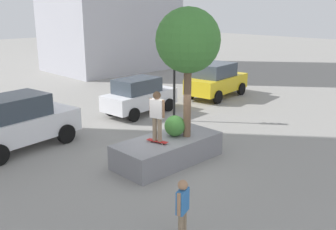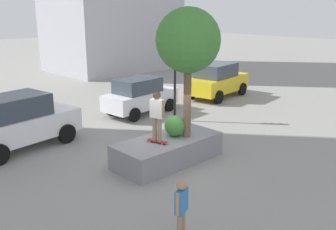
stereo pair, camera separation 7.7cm
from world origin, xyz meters
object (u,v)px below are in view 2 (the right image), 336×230
traffic_light_corner (175,64)px  passerby_with_bag (181,206)px  skateboarder (157,113)px  plaza_tree (188,41)px  skateboard (157,141)px  planter_ledge (168,150)px  taxi_cab (217,80)px  police_car (17,122)px  sedan_parked (140,96)px

traffic_light_corner → passerby_with_bag: size_ratio=2.62×
skateboarder → traffic_light_corner: size_ratio=0.43×
plaza_tree → skateboard: (-1.28, 0.23, -3.42)m
planter_ledge → traffic_light_corner: traffic_light_corner is taller
plaza_tree → traffic_light_corner: size_ratio=1.11×
passerby_with_bag → taxi_cab: bearing=36.0°
planter_ledge → plaza_tree: (0.71, -0.27, 3.92)m
skateboard → passerby_with_bag: passerby_with_bag is taller
passerby_with_bag → plaza_tree: bearing=42.1°
police_car → planter_ledge: bearing=-57.0°
plaza_tree → police_car: (-4.07, 5.45, -3.25)m
police_car → traffic_light_corner: bearing=-12.3°
sedan_parked → passerby_with_bag: sedan_parked is taller
plaza_tree → sedan_parked: 7.54m
plaza_tree → skateboarder: 2.71m
skateboarder → passerby_with_bag: size_ratio=1.12×
skateboarder → taxi_cab: size_ratio=0.37×
skateboarder → taxi_cab: skateboarder is taller
planter_ledge → police_car: bearing=123.0°
taxi_cab → passerby_with_bag: 15.75m
sedan_parked → traffic_light_corner: traffic_light_corner is taller
sedan_parked → skateboarder: bearing=-124.9°
skateboard → skateboarder: skateboarder is taller
passerby_with_bag → planter_ledge: bearing=49.9°
sedan_parked → plaza_tree: bearing=-114.8°
police_car → passerby_with_bag: bearing=-89.0°
plaza_tree → police_car: size_ratio=0.94×
sedan_parked → passerby_with_bag: 11.76m
planter_ledge → traffic_light_corner: bearing=42.6°
sedan_parked → skateboard: bearing=-124.9°
planter_ledge → taxi_cab: taxi_cab is taller
sedan_parked → taxi_cab: bearing=-3.6°
planter_ledge → skateboarder: bearing=-176.0°
skateboarder → sedan_parked: size_ratio=0.42×
skateboarder → traffic_light_corner: traffic_light_corner is taller
taxi_cab → passerby_with_bag: taxi_cab is taller
sedan_parked → traffic_light_corner: size_ratio=1.03×
plaza_tree → sedan_parked: bearing=65.2°
plaza_tree → skateboard: bearing=169.6°
police_car → sedan_parked: 6.92m
skateboard → sedan_parked: size_ratio=0.19×
taxi_cab → sedan_parked: bearing=176.4°
taxi_cab → planter_ledge: bearing=-150.2°
traffic_light_corner → passerby_with_bag: traffic_light_corner is taller
skateboard → police_car: 5.92m
traffic_light_corner → passerby_with_bag: (-7.11, -7.40, -1.95)m
skateboard → traffic_light_corner: (4.48, 3.64, 1.93)m
skateboard → planter_ledge: bearing=4.0°
skateboarder → plaza_tree: bearing=-10.4°
plaza_tree → traffic_light_corner: (3.21, 3.87, -1.50)m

